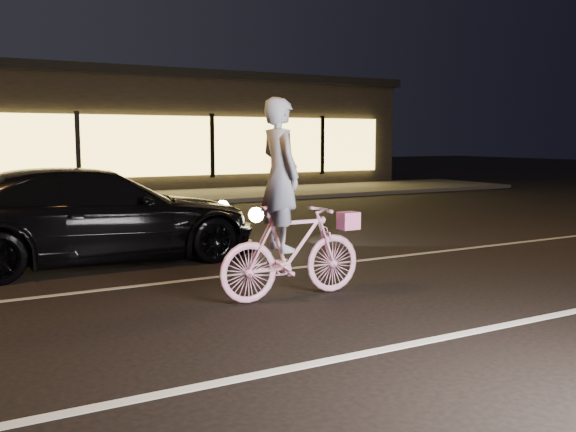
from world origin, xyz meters
TOP-DOWN VIEW (x-y plane):
  - ground at (0.00, 0.00)m, footprint 90.00×90.00m
  - lane_stripe_near at (0.00, -1.50)m, footprint 60.00×0.12m
  - lane_stripe_far at (0.00, 2.00)m, footprint 60.00×0.10m
  - sidewalk at (0.00, 13.00)m, footprint 30.00×4.00m
  - storefront at (0.00, 18.97)m, footprint 25.40×8.42m
  - cyclist at (-0.50, 0.52)m, footprint 1.84×0.63m
  - sedan at (-1.99, 3.80)m, footprint 4.97×2.04m

SIDE VIEW (x-z plane):
  - ground at x=0.00m, z-range 0.00..0.00m
  - lane_stripe_near at x=0.00m, z-range 0.00..0.01m
  - lane_stripe_far at x=0.00m, z-range 0.00..0.01m
  - sidewalk at x=0.00m, z-range 0.00..0.12m
  - sedan at x=-1.99m, z-range 0.00..1.43m
  - cyclist at x=-0.50m, z-range -0.34..1.99m
  - storefront at x=0.00m, z-range 0.05..4.25m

